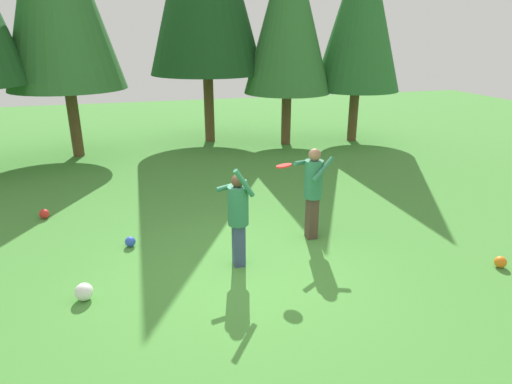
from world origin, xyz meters
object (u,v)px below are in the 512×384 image
Objects in this scene: ball_white at (84,292)px; ball_orange at (500,262)px; person_catcher at (313,186)px; ball_blue at (130,242)px; frisbee at (284,166)px; ball_red at (44,214)px; tree_far_right at (361,10)px; person_thrower at (238,213)px; tree_right at (289,12)px.

ball_white reaches higher than ball_orange.
person_catcher is 3.53m from ball_blue.
person_catcher reaches higher than ball_orange.
ball_red is at bearing 147.85° from frisbee.
person_catcher is at bearing -8.94° from ball_blue.
ball_red is 8.84m from ball_orange.
person_thrower is at bearing -127.91° from tree_far_right.
frisbee is at bearing -19.32° from ball_blue.
person_thrower is 4.72m from ball_red.
tree_right is 2.52m from tree_far_right.
tree_far_right is (5.26, 7.59, 2.82)m from frisbee.
tree_far_right is at bearing 44.03° from ball_white.
tree_right is (3.60, 7.99, 3.41)m from person_thrower.
tree_far_right is (7.89, 6.67, 4.34)m from ball_blue.
person_catcher is at bearing -24.82° from ball_red.
frisbee is 1.44× the size of ball_white.
tree_far_right is (6.11, 7.85, 3.48)m from person_thrower.
tree_right is at bearing 70.48° from frisbee.
frisbee is 0.05× the size of tree_far_right.
frisbee is 9.66m from tree_far_right.
ball_blue is (1.75, -1.83, -0.01)m from ball_red.
ball_white is 11.18m from tree_right.
ball_white is 6.69m from ball_orange.
ball_white is 0.04× the size of tree_far_right.
frisbee is 5.40m from ball_red.
tree_right is at bearing 54.32° from ball_white.
person_catcher is 0.25× the size of tree_far_right.
frisbee reaches higher than ball_orange.
tree_right reaches higher than ball_orange.
tree_right reaches higher than ball_red.
ball_white is at bearing -13.95° from person_catcher.
person_thrower is 10.54m from tree_far_right.
ball_white reaches higher than ball_blue.
ball_blue is (0.66, 1.59, -0.04)m from ball_white.
tree_right is (2.74, 7.74, 2.76)m from frisbee.
person_thrower is at bearing -114.26° from tree_right.
ball_red reaches higher than ball_orange.
person_catcher is 5.71m from ball_red.
ball_orange is (4.20, -1.26, -0.86)m from person_thrower.
frisbee is at bearing -0.00° from person_thrower.
ball_red is 11.62m from tree_far_right.
person_thrower is 0.25× the size of tree_right.
ball_white is (-2.43, -0.41, -0.82)m from person_thrower.
person_thrower is 1.71m from person_catcher.
person_catcher is at bearing -122.22° from tree_far_right.
person_thrower is 4.47m from ball_orange.
tree_right is at bearing -134.23° from person_catcher.
ball_red is (-4.39, 2.76, -1.51)m from frisbee.
person_thrower is at bearing -33.59° from ball_blue.
ball_red is (-5.11, 2.36, -0.94)m from person_catcher.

